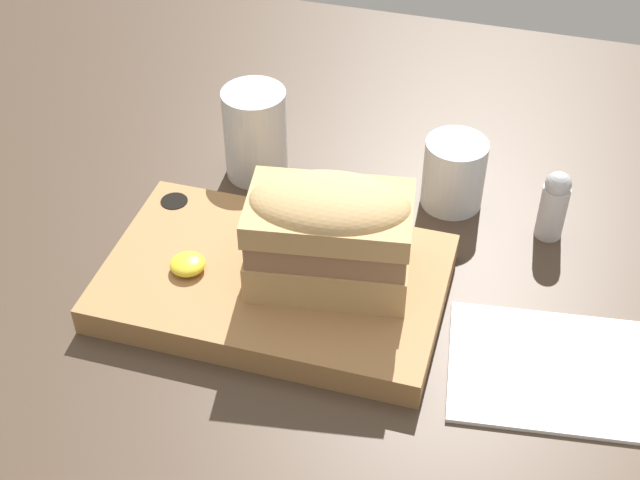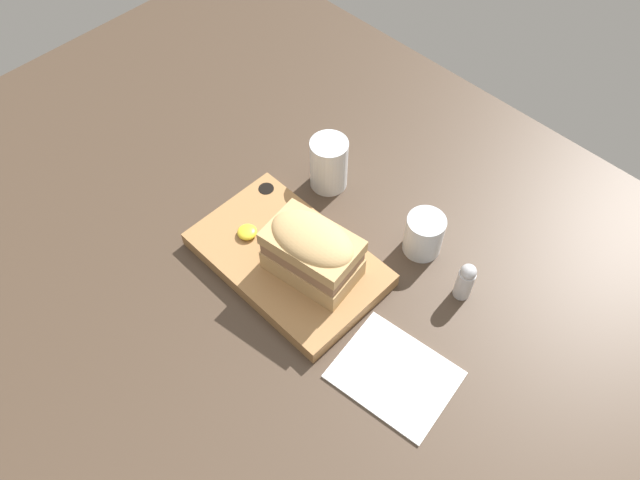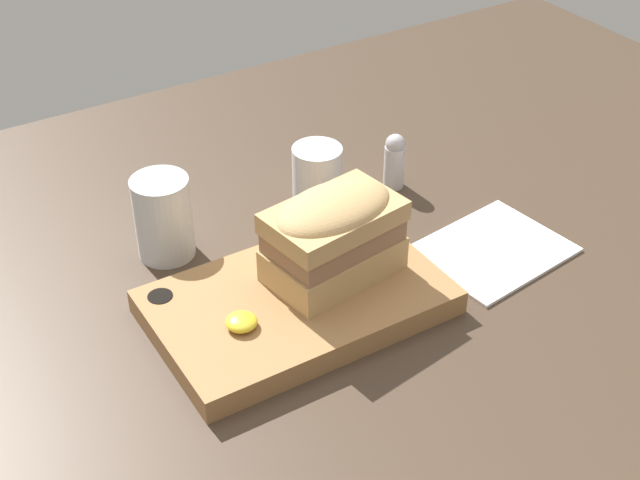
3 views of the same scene
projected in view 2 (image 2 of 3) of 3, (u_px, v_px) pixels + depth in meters
dining_table at (313, 283)px, 101.22cm from camera, size 163.20×113.30×2.00cm
serving_board at (288, 259)px, 101.06cm from camera, size 30.78×19.21×2.85cm
sandwich at (311, 249)px, 93.84cm from camera, size 15.22×10.64×10.09cm
mustard_dollop at (247, 232)px, 101.70cm from camera, size 3.24×3.24×1.30cm
water_glass at (329, 166)px, 108.93cm from camera, size 6.67×6.67×10.03cm
wine_glass at (424, 236)px, 101.40cm from camera, size 6.33×6.33×7.44cm
napkin at (395, 375)px, 90.59cm from camera, size 18.23×15.36×0.40cm
salt_shaker at (465, 280)px, 95.75cm from camera, size 2.69×2.69×7.54cm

